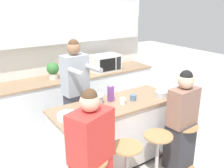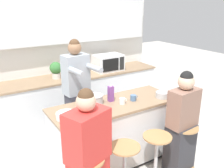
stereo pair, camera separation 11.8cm
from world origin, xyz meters
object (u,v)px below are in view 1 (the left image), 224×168
object	(u,v)px
person_seated_near	(181,125)
coffee_cup_far	(133,97)
cooking_pot	(95,100)
coffee_cup_near	(123,101)
bar_stool_center_right	(157,157)
banana_bunch	(86,110)
fruit_bowl	(161,94)
kitchen_island	(115,133)
person_cooking	(76,98)
juice_carton	(111,94)
potted_plant	(53,70)
person_wrapped_blanket	(91,157)
bar_stool_rightmost	(183,146)
microwave	(105,63)

from	to	relation	value
person_seated_near	coffee_cup_far	size ratio (longest dim) A/B	12.26
cooking_pot	coffee_cup_near	xyz separation A→B (m)	(0.30, -0.20, -0.02)
bar_stool_center_right	banana_bunch	size ratio (longest dim) A/B	4.37
bar_stool_center_right	fruit_bowl	size ratio (longest dim) A/B	3.58
kitchen_island	cooking_pot	distance (m)	0.57
kitchen_island	coffee_cup_far	xyz separation A→B (m)	(0.27, -0.05, 0.48)
kitchen_island	person_cooking	size ratio (longest dim) A/B	1.01
person_cooking	banana_bunch	xyz separation A→B (m)	(-0.16, -0.59, 0.08)
person_seated_near	juice_carton	xyz separation A→B (m)	(-0.67, 0.66, 0.38)
banana_bunch	potted_plant	xyz separation A→B (m)	(0.19, 1.53, 0.13)
fruit_bowl	potted_plant	world-z (taller)	potted_plant
person_wrapped_blanket	bar_stool_rightmost	bearing A→B (deg)	-21.88
coffee_cup_far	bar_stool_rightmost	bearing A→B (deg)	-53.33
coffee_cup_far	potted_plant	bearing A→B (deg)	108.39
bar_stool_center_right	fruit_bowl	world-z (taller)	fruit_bowl
person_wrapped_blanket	coffee_cup_far	xyz separation A→B (m)	(0.95, 0.52, 0.27)
bar_stool_rightmost	person_cooking	xyz separation A→B (m)	(-0.97, 1.18, 0.51)
bar_stool_rightmost	bar_stool_center_right	bearing A→B (deg)	178.67
person_wrapped_blanket	microwave	size ratio (longest dim) A/B	2.58
kitchen_island	bar_stool_rightmost	world-z (taller)	kitchen_island
fruit_bowl	coffee_cup_far	bearing A→B (deg)	163.17
juice_carton	potted_plant	world-z (taller)	potted_plant
coffee_cup_far	banana_bunch	xyz separation A→B (m)	(-0.71, 0.03, -0.02)
coffee_cup_near	microwave	world-z (taller)	microwave
person_wrapped_blanket	person_seated_near	bearing A→B (deg)	-20.01
coffee_cup_far	microwave	distance (m)	1.60
bar_stool_rightmost	potted_plant	world-z (taller)	potted_plant
fruit_bowl	microwave	bearing A→B (deg)	86.11
coffee_cup_near	banana_bunch	distance (m)	0.52
banana_bunch	bar_stool_center_right	bearing A→B (deg)	-40.68
bar_stool_rightmost	fruit_bowl	xyz separation A→B (m)	(-0.01, 0.44, 0.61)
potted_plant	bar_stool_rightmost	bearing A→B (deg)	-66.16
microwave	potted_plant	xyz separation A→B (m)	(-1.03, 0.04, 0.01)
bar_stool_rightmost	person_seated_near	bearing A→B (deg)	102.94
kitchen_island	banana_bunch	bearing A→B (deg)	-177.37
coffee_cup_far	banana_bunch	bearing A→B (deg)	177.94
kitchen_island	person_wrapped_blanket	size ratio (longest dim) A/B	1.22
kitchen_island	juice_carton	world-z (taller)	juice_carton
cooking_pot	coffee_cup_far	bearing A→B (deg)	-20.09
cooking_pot	coffee_cup_far	size ratio (longest dim) A/B	2.80
coffee_cup_near	banana_bunch	xyz separation A→B (m)	(-0.52, 0.04, -0.02)
microwave	coffee_cup_near	bearing A→B (deg)	-114.77
bar_stool_center_right	juice_carton	bearing A→B (deg)	108.10
bar_stool_center_right	juice_carton	world-z (taller)	juice_carton
person_seated_near	banana_bunch	distance (m)	1.28
bar_stool_rightmost	person_cooking	bearing A→B (deg)	129.38
microwave	person_cooking	bearing A→B (deg)	-139.85
coffee_cup_near	potted_plant	bearing A→B (deg)	101.72
bar_stool_rightmost	banana_bunch	distance (m)	1.40
person_wrapped_blanket	potted_plant	world-z (taller)	person_wrapped_blanket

